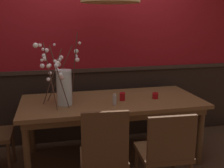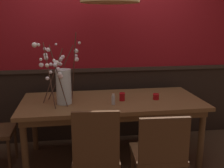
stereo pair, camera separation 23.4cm
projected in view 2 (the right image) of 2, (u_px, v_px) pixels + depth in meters
name	position (u px, v px, depth m)	size (l,w,h in m)	color
ground_plane	(112.00, 157.00, 3.32)	(24.00, 24.00, 0.00)	#422D1E
back_wall	(104.00, 34.00, 3.62)	(4.65, 0.14, 2.99)	black
dining_table	(112.00, 106.00, 3.16)	(2.11, 0.94, 0.75)	brown
chair_near_side_right	(159.00, 152.00, 2.40)	(0.48, 0.46, 0.88)	#4C301C
chair_near_side_left	(96.00, 153.00, 2.33)	(0.45, 0.42, 0.95)	#4C301C
chair_far_side_left	(81.00, 98.00, 4.03)	(0.47, 0.42, 0.95)	#4C301C
vase_with_blossoms	(62.00, 84.00, 2.96)	(0.50, 0.53, 0.79)	silver
candle_holder_nearer_center	(122.00, 97.00, 3.09)	(0.07, 0.07, 0.09)	#9E0F14
candle_holder_nearer_edge	(156.00, 97.00, 3.14)	(0.08, 0.08, 0.07)	#9E0F14
condiment_bottle	(113.00, 100.00, 2.95)	(0.04, 0.04, 0.12)	#ADADB2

